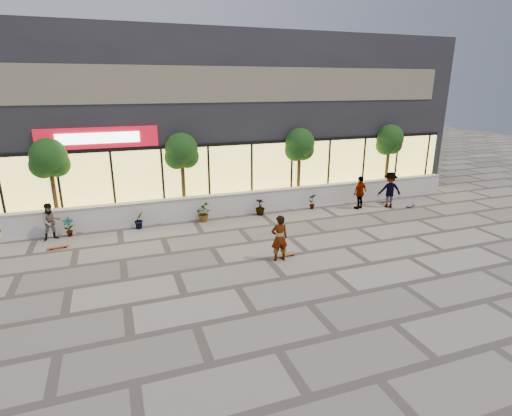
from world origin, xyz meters
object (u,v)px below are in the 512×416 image
object	(u,v)px
skateboard_right_far	(411,205)
tree_west	(49,160)
skateboard_right_near	(386,201)
tree_east	(389,141)
skater_right_near	(360,193)
skater_right_far	(390,190)
skateboard_left	(58,247)
skater_left	(51,222)
tree_midwest	(182,153)
skater_center	(279,238)
skateboard_center	(286,255)
tree_mideast	(300,146)

from	to	relation	value
skateboard_right_far	tree_west	bearing A→B (deg)	145.08
skateboard_right_near	skateboard_right_far	size ratio (longest dim) A/B	0.90
tree_east	skater_right_near	distance (m)	4.23
tree_east	skater_right_far	bearing A→B (deg)	-123.25
tree_west	skateboard_left	world-z (taller)	tree_west
skater_left	tree_midwest	bearing A→B (deg)	-2.72
skater_center	skateboard_right_far	world-z (taller)	skater_center
skater_left	skater_right_far	size ratio (longest dim) A/B	0.84
skateboard_center	skateboard_right_far	xyz separation A→B (m)	(8.56, 3.52, -0.00)
skateboard_center	tree_west	bearing A→B (deg)	137.22
skater_left	skateboard_right_near	xyz separation A→B (m)	(16.08, -0.10, -0.69)
skater_left	skateboard_right_near	bearing A→B (deg)	-17.16
skateboard_left	tree_midwest	bearing A→B (deg)	17.12
skater_center	skateboard_right_far	size ratio (longest dim) A/B	2.15
skateboard_center	tree_midwest	bearing A→B (deg)	107.25
tree_mideast	skater_right_far	size ratio (longest dim) A/B	2.16
tree_midwest	skateboard_center	world-z (taller)	tree_midwest
skateboard_right_near	tree_midwest	bearing A→B (deg)	173.17
skater_left	skater_right_near	bearing A→B (deg)	-19.26
tree_east	skater_right_far	world-z (taller)	tree_east
skater_right_far	skateboard_left	distance (m)	15.33
skater_left	skater_right_near	xyz separation A→B (m)	(14.03, -0.60, 0.08)
tree_midwest	tree_mideast	distance (m)	6.00
tree_midwest	skateboard_center	xyz separation A→B (m)	(2.58, -6.15, -2.91)
skater_center	tree_midwest	bearing A→B (deg)	-67.48
skater_right_far	skater_center	bearing A→B (deg)	45.58
tree_east	skateboard_right_near	world-z (taller)	tree_east
skater_right_far	skater_left	bearing A→B (deg)	14.74
tree_west	tree_mideast	bearing A→B (deg)	0.00
skater_right_far	skater_right_near	bearing A→B (deg)	7.56
tree_midwest	skater_center	size ratio (longest dim) A/B	2.32
skater_right_far	skateboard_left	world-z (taller)	skater_right_far
tree_west	tree_midwest	size ratio (longest dim) A/B	1.00
skateboard_left	skateboard_right_near	world-z (taller)	skateboard_left
skater_right_near	tree_west	bearing A→B (deg)	-29.67
tree_midwest	tree_east	size ratio (longest dim) A/B	1.00
skateboard_right_near	tree_east	bearing A→B (deg)	57.61
tree_mideast	tree_west	bearing A→B (deg)	180.00
skateboard_right_far	tree_mideast	bearing A→B (deg)	127.00
tree_east	skateboard_left	distance (m)	17.24
tree_west	skater_right_far	bearing A→B (deg)	-8.40
skater_center	skater_left	bearing A→B (deg)	-29.15
tree_west	skateboard_center	world-z (taller)	tree_west
skater_left	skateboard_center	size ratio (longest dim) A/B	1.89
tree_midwest	skater_center	xyz separation A→B (m)	(2.22, -6.35, -2.14)
tree_west	tree_midwest	distance (m)	5.50
skateboard_right_near	skater_center	bearing A→B (deg)	-148.34
tree_west	skater_right_far	size ratio (longest dim) A/B	2.16
skateboard_left	skateboard_right_far	size ratio (longest dim) A/B	1.00
skater_right_near	skater_right_far	world-z (taller)	skater_right_far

